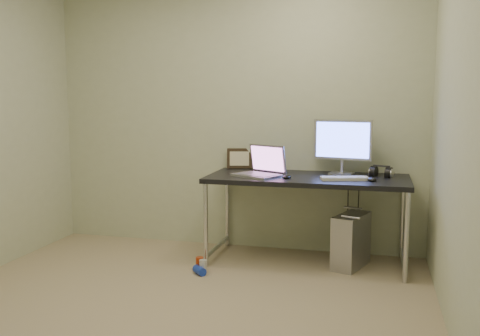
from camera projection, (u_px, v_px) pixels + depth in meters
name	position (u px, v px, depth m)	size (l,w,h in m)	color
floor	(165.00, 316.00, 3.47)	(3.50, 3.50, 0.00)	tan
wall_back	(235.00, 115.00, 4.99)	(3.50, 0.02, 2.50)	beige
wall_right	(464.00, 128.00, 2.88)	(0.02, 3.50, 2.50)	beige
desk	(307.00, 185.00, 4.53)	(1.68, 0.74, 0.75)	black
tower_computer	(351.00, 241.00, 4.47)	(0.32, 0.47, 0.48)	#AEAEB3
cable_a	(348.00, 211.00, 4.79)	(0.01, 0.01, 0.70)	black
cable_b	(358.00, 214.00, 4.75)	(0.01, 0.01, 0.72)	black
can_red	(200.00, 264.00, 4.38)	(0.06, 0.06, 0.11)	#AD2F0C
can_white	(203.00, 267.00, 4.32)	(0.06, 0.06, 0.11)	silver
can_blue	(199.00, 270.00, 4.29)	(0.07, 0.07, 0.12)	blue
laptop	(261.00, 169.00, 4.55)	(0.47, 0.44, 0.26)	silver
monitor	(342.00, 142.00, 4.61)	(0.50, 0.18, 0.47)	silver
keyboard	(345.00, 178.00, 4.33)	(0.38, 0.12, 0.02)	silver
mouse_right	(372.00, 179.00, 4.27)	(0.07, 0.11, 0.04)	black
mouse_left	(287.00, 176.00, 4.41)	(0.07, 0.10, 0.04)	black
headphones	(381.00, 173.00, 4.50)	(0.21, 0.12, 0.12)	black
picture_frame	(240.00, 158.00, 5.00)	(0.24, 0.03, 0.19)	black
webcam	(266.00, 160.00, 4.88)	(0.05, 0.03, 0.13)	silver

